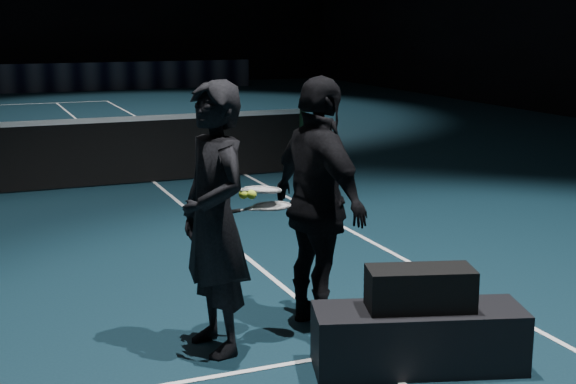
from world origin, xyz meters
The scene contains 9 objects.
net_post_right centered at (6.40, 0.00, 0.55)m, with size 0.10×0.10×1.10m, color black.
player_bench centered at (4.33, -6.77, 0.21)m, with size 1.38×0.46×0.41m, color black.
racket_bag centered at (4.33, -6.77, 0.55)m, with size 0.69×0.29×0.28m, color black.
bag_signature centered at (4.33, -6.92, 0.55)m, with size 0.32×0.00×0.09m, color white.
player_a centered at (3.19, -5.96, 0.94)m, with size 0.68×0.45×1.87m, color black.
player_b centered at (4.03, -5.83, 0.94)m, with size 1.10×0.46×1.87m, color black.
racket_lower centered at (3.64, -5.89, 0.97)m, with size 0.68×0.22×0.03m, color black, non-canonical shape.
racket_upper centered at (3.58, -5.86, 1.09)m, with size 0.68×0.22×0.03m, color black, non-canonical shape.
tennis_balls centered at (3.44, -5.92, 1.10)m, with size 0.12×0.10×0.12m, color yellow, non-canonical shape.
Camera 1 is at (1.66, -11.02, 2.26)m, focal length 50.00 mm.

